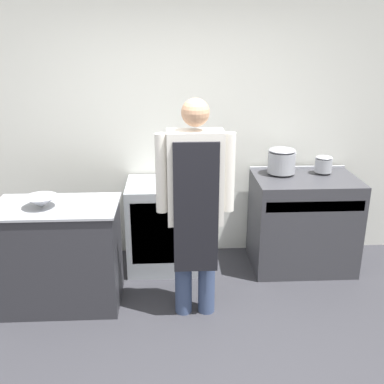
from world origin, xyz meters
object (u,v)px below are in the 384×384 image
object	(u,v)px
stock_pot	(282,160)
person_cook	(195,199)
sauce_pot	(324,164)
fridge_unit	(164,225)
stove	(302,222)
mixing_bowl	(41,202)

from	to	relation	value
stock_pot	person_cook	bearing A→B (deg)	-134.76
sauce_pot	fridge_unit	bearing A→B (deg)	-177.78
person_cook	stock_pot	xyz separation A→B (m)	(0.89, 0.90, 0.05)
stove	person_cook	world-z (taller)	person_cook
stove	sauce_pot	world-z (taller)	sauce_pot
fridge_unit	sauce_pot	bearing A→B (deg)	2.22
stove	mixing_bowl	bearing A→B (deg)	-165.25
stove	fridge_unit	distance (m)	1.37
fridge_unit	mixing_bowl	distance (m)	1.29
fridge_unit	sauce_pot	world-z (taller)	sauce_pot
mixing_bowl	sauce_pot	xyz separation A→B (m)	(2.54, 0.74, 0.07)
person_cook	mixing_bowl	distance (m)	1.24
stove	stock_pot	xyz separation A→B (m)	(-0.22, 0.12, 0.61)
mixing_bowl	stock_pot	xyz separation A→B (m)	(2.12, 0.74, 0.12)
stove	person_cook	xyz separation A→B (m)	(-1.11, -0.78, 0.55)
stove	fridge_unit	world-z (taller)	stove
mixing_bowl	person_cook	bearing A→B (deg)	-7.53
person_cook	sauce_pot	size ratio (longest dim) A/B	10.86
fridge_unit	person_cook	xyz separation A→B (m)	(0.26, -0.84, 0.58)
mixing_bowl	sauce_pot	distance (m)	2.65
stove	sauce_pot	xyz separation A→B (m)	(0.20, 0.12, 0.56)
fridge_unit	person_cook	world-z (taller)	person_cook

